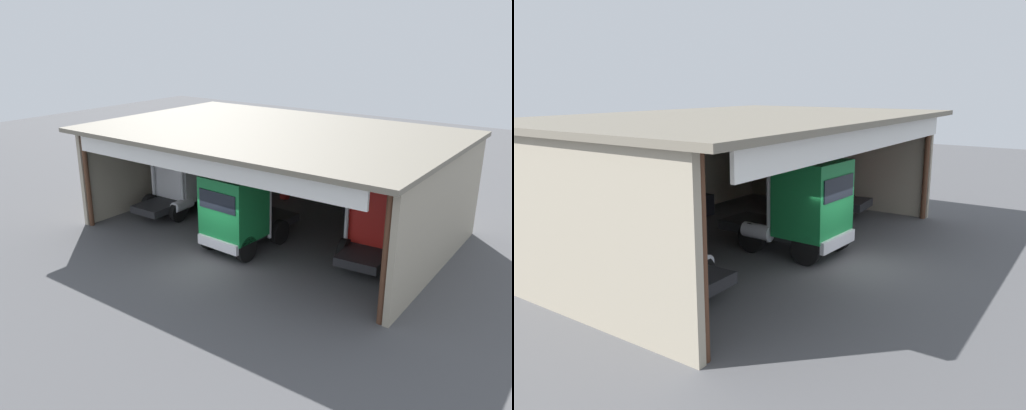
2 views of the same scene
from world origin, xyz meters
TOP-DOWN VIEW (x-y plane):
  - ground_plane at (0.00, 0.00)m, footprint 80.00×80.00m
  - workshop_shed at (0.00, 6.02)m, footprint 16.54×11.11m
  - truck_white_center_right_bay at (-5.57, 4.47)m, footprint 2.54×4.47m
  - truck_green_left_bay at (0.11, 2.19)m, footprint 2.57×5.05m
  - truck_red_center_bay at (5.53, 5.03)m, footprint 2.77×4.64m
  - oil_drum at (-2.25, 9.51)m, footprint 0.58×0.58m
  - tool_cart at (2.36, 9.05)m, footprint 0.90×0.60m

SIDE VIEW (x-z plane):
  - ground_plane at x=0.00m, z-range 0.00..0.00m
  - oil_drum at x=-2.25m, z-range 0.00..0.87m
  - tool_cart at x=2.36m, z-range 0.00..1.00m
  - truck_white_center_right_bay at x=-5.57m, z-range 0.09..3.32m
  - truck_green_left_bay at x=0.11m, z-range -0.01..3.62m
  - truck_red_center_bay at x=5.53m, z-range 0.08..3.82m
  - workshop_shed at x=0.00m, z-range 1.07..6.09m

